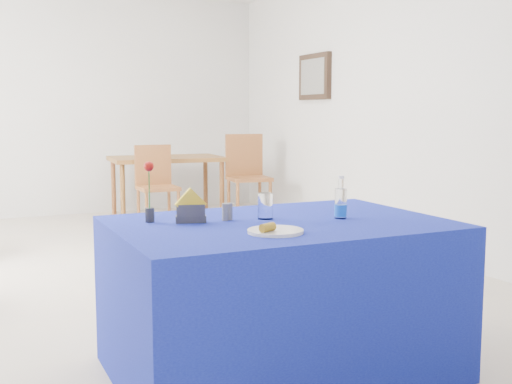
# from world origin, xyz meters

# --- Properties ---
(floor) EXTENTS (7.00, 7.00, 0.00)m
(floor) POSITION_xyz_m (0.00, 0.00, 0.00)
(floor) COLOR #C0B19F
(floor) RESTS_ON ground
(room_shell) EXTENTS (7.00, 7.00, 7.00)m
(room_shell) POSITION_xyz_m (0.00, 0.00, 1.75)
(room_shell) COLOR silver
(room_shell) RESTS_ON ground
(picture_frame) EXTENTS (0.06, 0.64, 0.52)m
(picture_frame) POSITION_xyz_m (2.47, 1.60, 1.70)
(picture_frame) COLOR black
(picture_frame) RESTS_ON room_shell
(picture_art) EXTENTS (0.02, 0.52, 0.40)m
(picture_art) POSITION_xyz_m (2.44, 1.60, 1.70)
(picture_art) COLOR #998C66
(picture_art) RESTS_ON room_shell
(plate) EXTENTS (0.25, 0.25, 0.01)m
(plate) POSITION_xyz_m (-0.01, -2.36, 0.77)
(plate) COLOR white
(plate) RESTS_ON blue_table
(drinking_glass) EXTENTS (0.08, 0.08, 0.13)m
(drinking_glass) POSITION_xyz_m (0.11, -2.00, 0.82)
(drinking_glass) COLOR white
(drinking_glass) RESTS_ON blue_table
(salt_shaker) EXTENTS (0.03, 0.03, 0.08)m
(salt_shaker) POSITION_xyz_m (-0.09, -1.96, 0.80)
(salt_shaker) COLOR slate
(salt_shaker) RESTS_ON blue_table
(pepper_shaker) EXTENTS (0.03, 0.03, 0.08)m
(pepper_shaker) POSITION_xyz_m (-0.06, -1.95, 0.80)
(pepper_shaker) COLOR slate
(pepper_shaker) RESTS_ON blue_table
(blue_table) EXTENTS (1.60, 1.10, 0.76)m
(blue_table) POSITION_xyz_m (0.14, -2.09, 0.38)
(blue_table) COLOR #101997
(blue_table) RESTS_ON floor
(water_bottle) EXTENTS (0.06, 0.06, 0.21)m
(water_bottle) POSITION_xyz_m (0.46, -2.14, 0.83)
(water_bottle) COLOR white
(water_bottle) RESTS_ON blue_table
(napkin_holder) EXTENTS (0.16, 0.10, 0.17)m
(napkin_holder) POSITION_xyz_m (-0.26, -1.94, 0.81)
(napkin_holder) COLOR #353439
(napkin_holder) RESTS_ON blue_table
(rose_vase) EXTENTS (0.05, 0.05, 0.30)m
(rose_vase) POSITION_xyz_m (-0.44, -1.85, 0.90)
(rose_vase) COLOR #232327
(rose_vase) RESTS_ON blue_table
(oak_table) EXTENTS (1.40, 0.95, 0.76)m
(oak_table) POSITION_xyz_m (1.05, 2.75, 0.68)
(oak_table) COLOR olive
(oak_table) RESTS_ON floor
(chair_bg_left) EXTENTS (0.42, 0.42, 0.93)m
(chair_bg_left) POSITION_xyz_m (0.72, 2.08, 0.54)
(chair_bg_left) COLOR #95562B
(chair_bg_left) RESTS_ON floor
(chair_bg_right) EXTENTS (0.52, 0.52, 1.04)m
(chair_bg_right) POSITION_xyz_m (1.87, 2.16, 0.60)
(chair_bg_right) COLOR #95562B
(chair_bg_right) RESTS_ON floor
(banana_pieces) EXTENTS (0.09, 0.07, 0.04)m
(banana_pieces) POSITION_xyz_m (-0.06, -2.39, 0.79)
(banana_pieces) COLOR yellow
(banana_pieces) RESTS_ON plate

